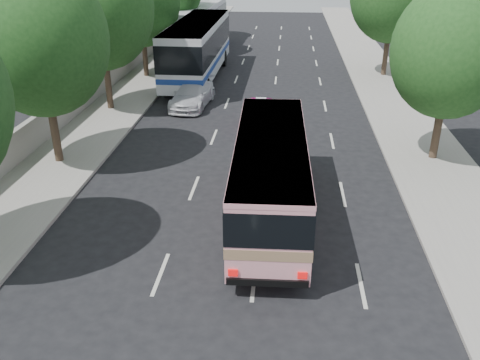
# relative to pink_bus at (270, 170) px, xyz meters

# --- Properties ---
(ground) EXTENTS (120.00, 120.00, 0.00)m
(ground) POSITION_rel_pink_bus_xyz_m (-1.30, -1.88, -1.92)
(ground) COLOR black
(ground) RESTS_ON ground
(sidewalk_left) EXTENTS (4.00, 90.00, 0.15)m
(sidewalk_left) POSITION_rel_pink_bus_xyz_m (-9.80, 18.12, -1.85)
(sidewalk_left) COLOR #9E998E
(sidewalk_left) RESTS_ON ground
(sidewalk_right) EXTENTS (4.00, 90.00, 0.12)m
(sidewalk_right) POSITION_rel_pink_bus_xyz_m (7.20, 18.12, -1.86)
(sidewalk_right) COLOR #9E998E
(sidewalk_right) RESTS_ON ground
(low_wall) EXTENTS (0.30, 90.00, 1.50)m
(low_wall) POSITION_rel_pink_bus_xyz_m (-11.60, 18.12, -1.02)
(low_wall) COLOR #9E998E
(low_wall) RESTS_ON sidewalk_left
(tree_left_b) EXTENTS (5.70, 5.70, 8.88)m
(tree_left_b) POSITION_rel_pink_bus_xyz_m (-9.72, 4.06, 3.89)
(tree_left_b) COLOR #38281E
(tree_left_b) RESTS_ON ground
(tree_left_c) EXTENTS (6.00, 6.00, 9.35)m
(tree_left_c) POSITION_rel_pink_bus_xyz_m (-9.92, 12.06, 4.20)
(tree_left_c) COLOR #38281E
(tree_left_c) RESTS_ON ground
(tree_right_near) EXTENTS (5.10, 5.10, 7.95)m
(tree_right_near) POSITION_rel_pink_bus_xyz_m (7.48, 6.06, 3.28)
(tree_right_near) COLOR #38281E
(tree_right_near) RESTS_ON ground
(pink_bus) EXTENTS (2.71, 9.75, 3.09)m
(pink_bus) POSITION_rel_pink_bus_xyz_m (0.00, 0.00, 0.00)
(pink_bus) COLOR #FFA4AF
(pink_bus) RESTS_ON ground
(pink_taxi) EXTENTS (1.93, 4.44, 1.49)m
(pink_taxi) POSITION_rel_pink_bus_xyz_m (-0.86, 9.83, -1.18)
(pink_taxi) COLOR #DC138E
(pink_taxi) RESTS_ON ground
(white_pickup) EXTENTS (2.46, 5.10, 1.43)m
(white_pickup) POSITION_rel_pink_bus_xyz_m (-5.22, 13.38, -1.21)
(white_pickup) COLOR silver
(white_pickup) RESTS_ON ground
(tour_coach_front) EXTENTS (3.02, 13.63, 4.07)m
(tour_coach_front) POSITION_rel_pink_bus_xyz_m (-5.95, 20.07, 0.53)
(tour_coach_front) COLOR silver
(tour_coach_front) RESTS_ON ground
(tour_coach_rear) EXTENTS (3.55, 13.62, 4.04)m
(tour_coach_rear) POSITION_rel_pink_bus_xyz_m (-7.60, 30.15, 0.51)
(tour_coach_rear) COLOR silver
(tour_coach_rear) RESTS_ON ground
(taxi_roof_sign) EXTENTS (0.56, 0.20, 0.18)m
(taxi_roof_sign) POSITION_rel_pink_bus_xyz_m (-0.86, 9.83, -0.35)
(taxi_roof_sign) COLOR silver
(taxi_roof_sign) RESTS_ON pink_taxi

